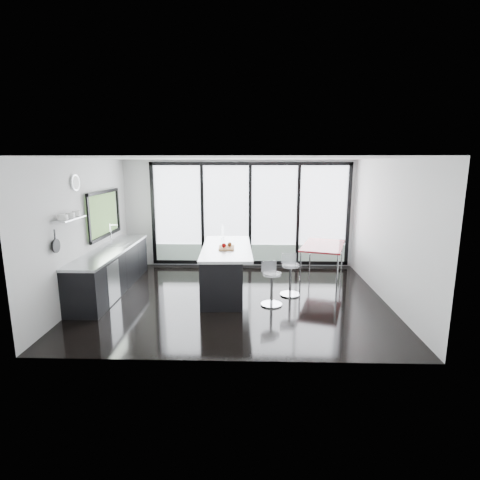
{
  "coord_description": "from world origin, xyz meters",
  "views": [
    {
      "loc": [
        0.32,
        -7.26,
        2.71
      ],
      "look_at": [
        0.1,
        0.3,
        1.15
      ],
      "focal_mm": 28.0,
      "sensor_mm": 36.0,
      "label": 1
    }
  ],
  "objects_px": {
    "bar_stool_far": "(290,280)",
    "red_table": "(322,262)",
    "bar_stool_near": "(272,289)",
    "island": "(223,269)"
  },
  "relations": [
    {
      "from": "island",
      "to": "red_table",
      "type": "xyz_separation_m",
      "value": [
        2.28,
        0.93,
        -0.08
      ]
    },
    {
      "from": "bar_stool_near",
      "to": "red_table",
      "type": "bearing_deg",
      "value": 30.96
    },
    {
      "from": "bar_stool_far",
      "to": "red_table",
      "type": "height_order",
      "value": "red_table"
    },
    {
      "from": "bar_stool_near",
      "to": "red_table",
      "type": "height_order",
      "value": "red_table"
    },
    {
      "from": "bar_stool_far",
      "to": "red_table",
      "type": "bearing_deg",
      "value": 41.22
    },
    {
      "from": "bar_stool_far",
      "to": "island",
      "type": "bearing_deg",
      "value": 160.53
    },
    {
      "from": "bar_stool_near",
      "to": "red_table",
      "type": "relative_size",
      "value": 0.42
    },
    {
      "from": "island",
      "to": "bar_stool_near",
      "type": "bearing_deg",
      "value": -38.14
    },
    {
      "from": "island",
      "to": "bar_stool_far",
      "type": "relative_size",
      "value": 3.66
    },
    {
      "from": "bar_stool_far",
      "to": "red_table",
      "type": "distance_m",
      "value": 1.43
    }
  ]
}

